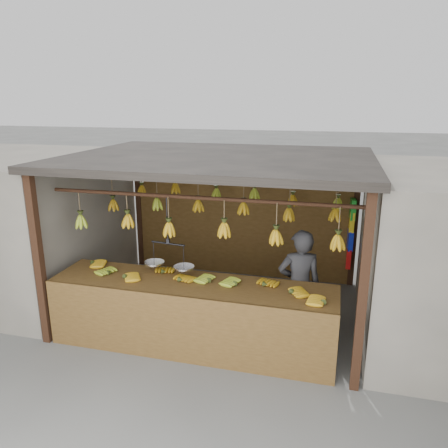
# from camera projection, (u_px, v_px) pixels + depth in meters

# --- Properties ---
(ground) EXTENTS (80.00, 80.00, 0.00)m
(ground) POSITION_uv_depth(u_px,v_px,m) (219.00, 309.00, 6.85)
(ground) COLOR #5B5B57
(stall) EXTENTS (4.30, 3.30, 2.40)m
(stall) POSITION_uv_depth(u_px,v_px,m) (224.00, 181.00, 6.61)
(stall) COLOR black
(stall) RESTS_ON ground
(neighbor_left) EXTENTS (3.00, 3.00, 2.30)m
(neighbor_left) POSITION_uv_depth(u_px,v_px,m) (15.00, 222.00, 7.41)
(neighbor_left) COLOR slate
(neighbor_left) RESTS_ON ground
(counter) EXTENTS (3.70, 0.84, 0.96)m
(counter) POSITION_uv_depth(u_px,v_px,m) (189.00, 300.00, 5.52)
(counter) COLOR brown
(counter) RESTS_ON ground
(hanging_bananas) EXTENTS (3.59, 2.23, 0.40)m
(hanging_bananas) POSITION_uv_depth(u_px,v_px,m) (219.00, 209.00, 6.40)
(hanging_bananas) COLOR #92A523
(hanging_bananas) RESTS_ON ground
(balance_scale) EXTENTS (0.70, 0.31, 0.94)m
(balance_scale) POSITION_uv_depth(u_px,v_px,m) (169.00, 261.00, 5.71)
(balance_scale) COLOR black
(balance_scale) RESTS_ON ground
(vendor) EXTENTS (0.65, 0.51, 1.56)m
(vendor) POSITION_uv_depth(u_px,v_px,m) (299.00, 286.00, 5.77)
(vendor) COLOR #262628
(vendor) RESTS_ON ground
(bag_bundles) EXTENTS (0.08, 0.26, 1.20)m
(bag_bundles) POSITION_uv_depth(u_px,v_px,m) (351.00, 232.00, 7.36)
(bag_bundles) COLOR #199926
(bag_bundles) RESTS_ON ground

